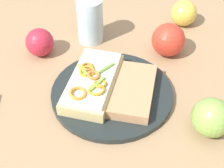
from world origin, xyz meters
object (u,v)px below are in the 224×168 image
apple_1 (40,42)px  apple_4 (211,117)px  apple_0 (184,13)px  sandwich (93,82)px  plate (112,93)px  drinking_glass (90,21)px  apple_2 (168,40)px  bread_slice_side (131,90)px

apple_1 → apple_4: 0.44m
apple_0 → apple_1: size_ratio=1.03×
sandwich → apple_0: size_ratio=2.96×
plate → sandwich: sandwich is taller
apple_4 → drinking_glass: (-0.34, -0.20, 0.02)m
apple_0 → apple_2: apple_2 is taller
sandwich → plate: bearing=-88.3°
apple_4 → drinking_glass: drinking_glass is taller
bread_slice_side → apple_0: size_ratio=2.23×
sandwich → drinking_glass: bearing=18.0°
sandwich → apple_1: size_ratio=3.03×
apple_0 → apple_4: (0.37, -0.06, 0.00)m
apple_0 → apple_4: apple_4 is taller
apple_1 → plate: bearing=42.1°
apple_1 → apple_2: (0.04, 0.31, 0.01)m
apple_0 → apple_2: size_ratio=0.87×
plate → bread_slice_side: 0.05m
apple_4 → apple_1: bearing=-132.0°
drinking_glass → apple_1: bearing=-71.7°
plate → apple_2: (-0.13, 0.16, 0.03)m
sandwich → bread_slice_side: bearing=-89.2°
apple_4 → apple_0: bearing=170.3°
plate → apple_2: apple_2 is taller
sandwich → apple_4: size_ratio=2.72×
plate → apple_4: bearing=54.4°
drinking_glass → bread_slice_side: bearing=15.6°
apple_0 → apple_1: apple_0 is taller
apple_0 → apple_2: (0.12, -0.08, 0.01)m
sandwich → apple_1: bearing=58.6°
drinking_glass → sandwich: bearing=-4.2°
plate → apple_1: size_ratio=3.80×
sandwich → apple_0: (-0.24, 0.28, 0.00)m
bread_slice_side → apple_1: apple_1 is taller
plate → sandwich: bearing=-110.5°
apple_2 → apple_4: (0.25, 0.01, -0.00)m
apple_1 → apple_2: size_ratio=0.85×
bread_slice_side → drinking_glass: size_ratio=1.36×
bread_slice_side → sandwich: bearing=88.8°
apple_2 → drinking_glass: 0.20m
sandwich → apple_2: size_ratio=2.56×
sandwich → apple_0: bearing=-27.5°
bread_slice_side → apple_4: bearing=-108.8°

